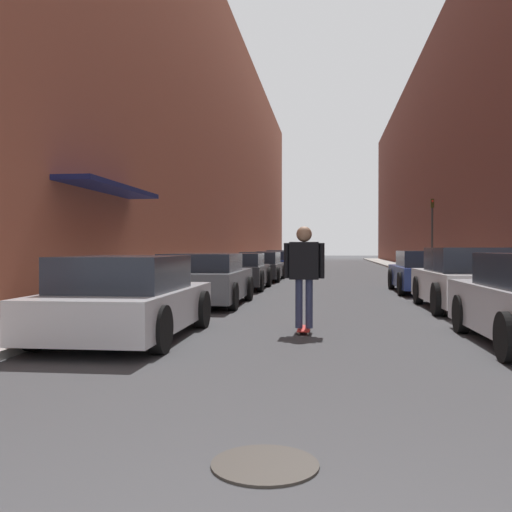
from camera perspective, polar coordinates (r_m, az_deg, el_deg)
The scene contains 16 objects.
ground at distance 29.39m, azimuth 7.42°, elevation -1.93°, with size 152.45×152.45×0.00m, color #38383A.
curb_strip_left at distance 36.65m, azimuth -0.45°, elevation -1.28°, with size 1.80×69.30×0.12m.
curb_strip_right at distance 36.66m, azimuth 15.25°, elevation -1.31°, with size 1.80×69.30×0.12m.
building_row_left at distance 37.68m, azimuth -4.90°, elevation 10.64°, with size 4.90×69.30×15.66m.
building_row_right at distance 37.58m, azimuth 19.73°, elevation 9.50°, with size 4.90×69.30×14.21m.
parked_car_left_0 at distance 9.05m, azimuth -12.81°, elevation -4.21°, with size 1.97×4.04×1.28m.
parked_car_left_1 at distance 14.11m, azimuth -5.32°, elevation -2.39°, with size 2.09×4.04×1.26m.
parked_car_left_2 at distance 19.47m, azimuth -1.85°, elevation -1.54°, with size 2.04×3.95×1.22m.
parked_car_left_3 at distance 24.54m, azimuth 0.51°, elevation -1.08°, with size 1.85×4.71×1.23m.
parked_car_left_4 at distance 30.70m, azimuth 1.78°, elevation -0.69°, with size 1.93×4.57×1.22m.
parked_car_left_5 at distance 36.61m, azimuth 2.49°, elevation -0.43°, with size 1.93×4.13×1.25m.
parked_car_right_1 at distance 13.68m, azimuth 20.29°, elevation -2.28°, with size 1.89×4.12×1.41m.
parked_car_right_2 at distance 18.67m, azimuth 16.68°, elevation -1.57°, with size 2.04×4.26×1.31m.
skateboarder at distance 9.47m, azimuth 4.83°, elevation -1.12°, with size 0.67×0.78×1.76m.
manhole_cover at distance 3.90m, azimuth 0.90°, elevation -20.13°, with size 0.70×0.70×0.02m.
traffic_light at distance 30.31m, azimuth 17.20°, elevation 2.72°, with size 0.16×0.22×3.77m.
Camera 1 is at (-0.06, -1.64, 1.40)m, focal length 40.00 mm.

